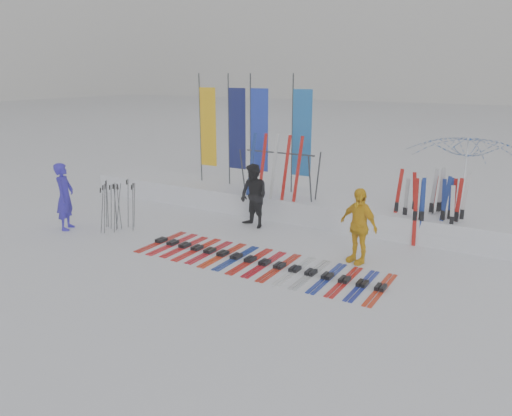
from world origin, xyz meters
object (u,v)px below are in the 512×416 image
Objects in this scene: person_black at (254,196)px; ski_row at (257,261)px; person_yellow at (358,226)px; ski_rack at (280,168)px; person_blue at (65,196)px; tent_canopy at (463,185)px.

ski_row is at bearing -39.96° from person_black.
person_yellow is 0.29× the size of ski_row.
ski_rack is (0.18, 1.04, 0.57)m from person_black.
person_black is (3.96, 2.54, -0.03)m from person_blue.
person_blue reaches higher than person_yellow.
ski_row is at bearing -69.53° from ski_rack.
person_black is at bearing -176.79° from person_yellow.
ski_rack is (4.13, 3.58, 0.54)m from person_blue.
person_blue is at bearing -175.49° from ski_row.
person_black is 1.02× the size of person_yellow.
ski_rack reaches higher than person_blue.
person_yellow is 3.63m from ski_rack.
person_blue is 5.50m from ski_rack.
person_blue is 1.04× the size of person_black.
ski_rack is at bearing 110.47° from ski_row.
person_yellow is at bearing -0.69° from person_black.
person_yellow is at bearing 32.39° from ski_row.
person_yellow is (3.10, -1.02, -0.02)m from person_black.
person_blue is 7.22m from person_yellow.
ski_row is (1.36, -2.12, -0.77)m from person_black.
tent_canopy reaches higher than ski_row.
ski_row is 2.63× the size of ski_rack.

